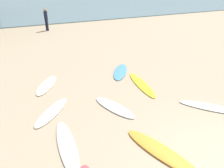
{
  "coord_description": "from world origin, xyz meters",
  "views": [
    {
      "loc": [
        -4.43,
        -2.74,
        4.51
      ],
      "look_at": [
        -1.26,
        4.92,
        0.3
      ],
      "focal_mm": 36.36,
      "sensor_mm": 36.0,
      "label": 1
    }
  ],
  "objects": [
    {
      "name": "surfboard_6",
      "position": [
        -0.18,
        6.48,
        0.03
      ],
      "size": [
        1.56,
        2.0,
        0.07
      ],
      "primitive_type": "ellipsoid",
      "rotation": [
        0.0,
        0.0,
        2.58
      ],
      "color": "#53A0DA",
      "rests_on": "ground_plane"
    },
    {
      "name": "beachgoer_near",
      "position": [
        -2.22,
        16.51,
        1.0
      ],
      "size": [
        0.37,
        0.37,
        1.78
      ],
      "rotation": [
        0.0,
        0.0,
        1.96
      ],
      "color": "#191E33",
      "rests_on": "ground_plane"
    },
    {
      "name": "surfboard_1",
      "position": [
        -1.4,
        1.11,
        0.04
      ],
      "size": [
        1.33,
        2.41,
        0.09
      ],
      "primitive_type": "ellipsoid",
      "rotation": [
        0.0,
        0.0,
        0.35
      ],
      "color": "#F89D31",
      "rests_on": "ground_plane"
    },
    {
      "name": "surfboard_0",
      "position": [
        -1.7,
        3.64,
        0.04
      ],
      "size": [
        1.21,
        1.98,
        0.07
      ],
      "primitive_type": "ellipsoid",
      "rotation": [
        0.0,
        0.0,
        0.38
      ],
      "color": "white",
      "rests_on": "ground_plane"
    },
    {
      "name": "surfboard_2",
      "position": [
        1.55,
        2.29,
        0.03
      ],
      "size": [
        1.97,
        1.96,
        0.07
      ],
      "primitive_type": "ellipsoid",
      "rotation": [
        0.0,
        0.0,
        3.93
      ],
      "color": "white",
      "rests_on": "ground_plane"
    },
    {
      "name": "surfboard_8",
      "position": [
        -3.85,
        4.21,
        0.04
      ],
      "size": [
        1.66,
        1.84,
        0.07
      ],
      "primitive_type": "ellipsoid",
      "rotation": [
        0.0,
        0.0,
        -0.7
      ],
      "color": "white",
      "rests_on": "ground_plane"
    },
    {
      "name": "surfboard_5",
      "position": [
        -3.73,
        2.31,
        0.04
      ],
      "size": [
        0.57,
        2.42,
        0.08
      ],
      "primitive_type": "ellipsoid",
      "rotation": [
        0.0,
        0.0,
        3.11
      ],
      "color": "silver",
      "rests_on": "ground_plane"
    },
    {
      "name": "surfboard_4",
      "position": [
        0.12,
        4.87,
        0.03
      ],
      "size": [
        0.69,
        2.52,
        0.06
      ],
      "primitive_type": "ellipsoid",
      "rotation": [
        0.0,
        0.0,
        -0.09
      ],
      "color": "yellow",
      "rests_on": "ground_plane"
    },
    {
      "name": "surfboard_3",
      "position": [
        -3.72,
        6.4,
        0.03
      ],
      "size": [
        1.42,
        1.96,
        0.07
      ],
      "primitive_type": "ellipsoid",
      "rotation": [
        0.0,
        0.0,
        -0.49
      ],
      "color": "#F0EFC4",
      "rests_on": "ground_plane"
    }
  ]
}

